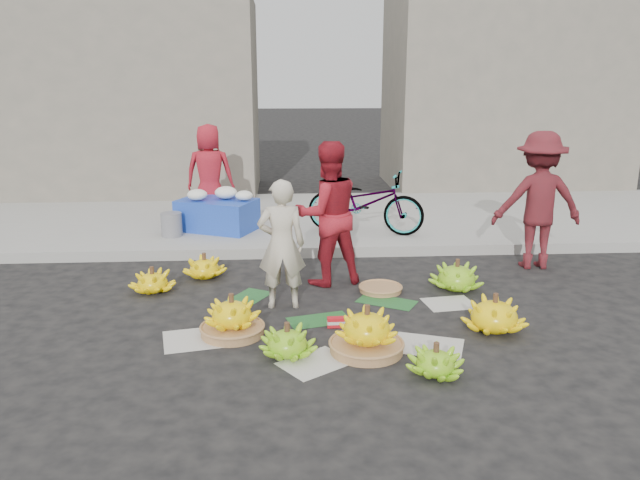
{
  "coord_description": "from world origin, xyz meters",
  "views": [
    {
      "loc": [
        -0.47,
        -6.32,
        2.53
      ],
      "look_at": [
        -0.05,
        0.46,
        0.7
      ],
      "focal_mm": 35.0,
      "sensor_mm": 36.0,
      "label": 1
    }
  ],
  "objects": [
    {
      "name": "basket_spare",
      "position": [
        0.69,
        0.66,
        0.03
      ],
      "size": [
        0.6,
        0.6,
        0.06
      ],
      "primitive_type": "cylinder",
      "rotation": [
        0.0,
        0.0,
        -0.25
      ],
      "color": "#9A6940",
      "rests_on": "ground"
    },
    {
      "name": "banana_bunch_2",
      "position": [
        0.29,
        -0.99,
        0.2
      ],
      "size": [
        0.76,
        0.76,
        0.47
      ],
      "rotation": [
        0.0,
        0.0,
        -0.3
      ],
      "color": "#9A6940",
      "rests_on": "ground"
    },
    {
      "name": "banana_leaves",
      "position": [
        -0.1,
        0.2,
        0.0
      ],
      "size": [
        2.0,
        1.0,
        0.0
      ],
      "primitive_type": null,
      "color": "#1B5324",
      "rests_on": "ground"
    },
    {
      "name": "banana_bunch_5",
      "position": [
        1.6,
        0.66,
        0.17
      ],
      "size": [
        0.79,
        0.79,
        0.38
      ],
      "rotation": [
        0.0,
        0.0,
        0.34
      ],
      "color": "#68B61A",
      "rests_on": "ground"
    },
    {
      "name": "banana_bunch_6",
      "position": [
        -2.02,
        0.8,
        0.13
      ],
      "size": [
        0.49,
        0.49,
        0.32
      ],
      "rotation": [
        0.0,
        0.0,
        0.01
      ],
      "color": "yellow",
      "rests_on": "ground"
    },
    {
      "name": "banana_bunch_4",
      "position": [
        1.64,
        -0.58,
        0.18
      ],
      "size": [
        0.69,
        0.69,
        0.4
      ],
      "rotation": [
        0.0,
        0.0,
        0.08
      ],
      "color": "yellow",
      "rests_on": "ground"
    },
    {
      "name": "ground",
      "position": [
        0.0,
        0.0,
        0.0
      ],
      "size": [
        80.0,
        80.0,
        0.0
      ],
      "primitive_type": "plane",
      "color": "black",
      "rests_on": "ground"
    },
    {
      "name": "bicycle",
      "position": [
        0.81,
        3.03,
        0.6
      ],
      "size": [
        1.22,
        1.93,
        0.96
      ],
      "primitive_type": "imported",
      "rotation": [
        0.0,
        0.0,
        1.23
      ],
      "color": "gray",
      "rests_on": "sidewalk"
    },
    {
      "name": "banana_bunch_3",
      "position": [
        0.83,
        -1.48,
        0.13
      ],
      "size": [
        0.51,
        0.51,
        0.3
      ],
      "rotation": [
        0.0,
        0.0,
        0.13
      ],
      "color": "#68B61A",
      "rests_on": "ground"
    },
    {
      "name": "curb",
      "position": [
        0.0,
        2.2,
        0.07
      ],
      "size": [
        40.0,
        0.25,
        0.15
      ],
      "primitive_type": "cube",
      "color": "gray",
      "rests_on": "ground"
    },
    {
      "name": "grey_bucket",
      "position": [
        -2.16,
        3.0,
        0.3
      ],
      "size": [
        0.32,
        0.32,
        0.36
      ],
      "primitive_type": "cylinder",
      "color": "slate",
      "rests_on": "sidewalk"
    },
    {
      "name": "vendor_red",
      "position": [
        0.07,
        1.02,
        0.88
      ],
      "size": [
        1.01,
        0.88,
        1.75
      ],
      "primitive_type": "imported",
      "rotation": [
        0.0,
        0.0,
        3.43
      ],
      "color": "#B51B26",
      "rests_on": "ground"
    },
    {
      "name": "vendor_cream",
      "position": [
        -0.49,
        0.24,
        0.72
      ],
      "size": [
        0.54,
        0.36,
        1.44
      ],
      "primitive_type": "imported",
      "rotation": [
        0.0,
        0.0,
        3.18
      ],
      "color": "beige",
      "rests_on": "ground"
    },
    {
      "name": "incense_stack",
      "position": [
        0.09,
        -0.39,
        0.06
      ],
      "size": [
        0.25,
        0.08,
        0.1
      ],
      "primitive_type": "cube",
      "rotation": [
        0.0,
        0.0,
        0.02
      ],
      "color": "red",
      "rests_on": "ground"
    },
    {
      "name": "flower_table",
      "position": [
        -1.49,
        3.34,
        0.4
      ],
      "size": [
        1.36,
        1.14,
        0.68
      ],
      "rotation": [
        0.0,
        0.0,
        -0.42
      ],
      "color": "#1B3EB4",
      "rests_on": "sidewalk"
    },
    {
      "name": "banana_bunch_1",
      "position": [
        -0.45,
        -1.03,
        0.14
      ],
      "size": [
        0.61,
        0.61,
        0.33
      ],
      "rotation": [
        0.0,
        0.0,
        -0.21
      ],
      "color": "#68B61A",
      "rests_on": "ground"
    },
    {
      "name": "flower_vendor",
      "position": [
        -1.66,
        3.98,
        0.93
      ],
      "size": [
        0.82,
        0.56,
        1.61
      ],
      "primitive_type": "imported",
      "rotation": [
        0.0,
        0.0,
        3.08
      ],
      "color": "#B51B26",
      "rests_on": "sidewalk"
    },
    {
      "name": "banana_bunch_7",
      "position": [
        -1.47,
        1.3,
        0.14
      ],
      "size": [
        0.53,
        0.53,
        0.33
      ],
      "rotation": [
        0.0,
        0.0,
        0.03
      ],
      "color": "yellow",
      "rests_on": "ground"
    },
    {
      "name": "newspaper_scatter",
      "position": [
        0.0,
        -0.8,
        0.0
      ],
      "size": [
        3.2,
        1.8,
        0.0
      ],
      "primitive_type": null,
      "color": "beige",
      "rests_on": "ground"
    },
    {
      "name": "building_left",
      "position": [
        -4.0,
        7.2,
        2.0
      ],
      "size": [
        6.0,
        3.0,
        4.0
      ],
      "primitive_type": "cube",
      "color": "gray",
      "rests_on": "sidewalk"
    },
    {
      "name": "sidewalk",
      "position": [
        0.0,
        4.3,
        0.06
      ],
      "size": [
        40.0,
        4.0,
        0.12
      ],
      "primitive_type": "cube",
      "color": "gray",
      "rests_on": "ground"
    },
    {
      "name": "banana_bunch_0",
      "position": [
        -0.99,
        -0.52,
        0.18
      ],
      "size": [
        0.65,
        0.65,
        0.43
      ],
      "rotation": [
        0.0,
        0.0,
        -0.22
      ],
      "color": "#9A6940",
      "rests_on": "ground"
    },
    {
      "name": "building_right",
      "position": [
        4.5,
        7.7,
        2.5
      ],
      "size": [
        5.0,
        3.0,
        5.0
      ],
      "primitive_type": "cube",
      "color": "gray",
      "rests_on": "sidewalk"
    },
    {
      "name": "man_striped",
      "position": [
        2.88,
        1.51,
        0.9
      ],
      "size": [
        1.21,
        0.74,
        1.81
      ],
      "primitive_type": "imported",
      "rotation": [
        0.0,
        0.0,
        3.08
      ],
      "color": "maroon",
      "rests_on": "ground"
    }
  ]
}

